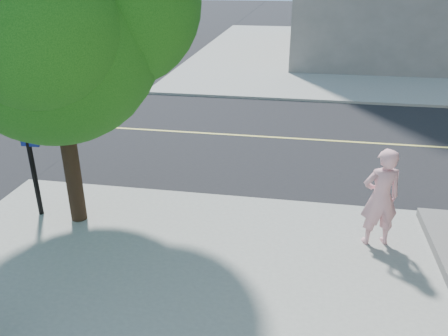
# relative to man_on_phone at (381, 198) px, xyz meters

# --- Properties ---
(ground) EXTENTS (140.00, 140.00, 0.00)m
(ground) POSITION_rel_man_on_phone_xyz_m (-7.34, 1.48, -1.11)
(ground) COLOR black
(ground) RESTS_ON ground
(road_ew) EXTENTS (140.00, 9.00, 0.01)m
(road_ew) POSITION_rel_man_on_phone_xyz_m (-7.34, 5.98, -1.11)
(road_ew) COLOR black
(road_ew) RESTS_ON ground
(sidewalk_ne) EXTENTS (29.00, 25.00, 0.12)m
(sidewalk_ne) POSITION_rel_man_on_phone_xyz_m (6.16, 22.98, -1.05)
(sidewalk_ne) COLOR gray
(sidewalk_ne) RESTS_ON ground
(man_on_phone) EXTENTS (0.82, 0.63, 1.99)m
(man_on_phone) POSITION_rel_man_on_phone_xyz_m (0.00, 0.00, 0.00)
(man_on_phone) COLOR #E8A2AA
(man_on_phone) RESTS_ON sidewalk_se
(street_tree) EXTENTS (5.01, 4.55, 6.65)m
(street_tree) POSITION_rel_man_on_phone_xyz_m (-6.04, -0.12, 3.30)
(street_tree) COLOR black
(street_tree) RESTS_ON sidewalk_se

